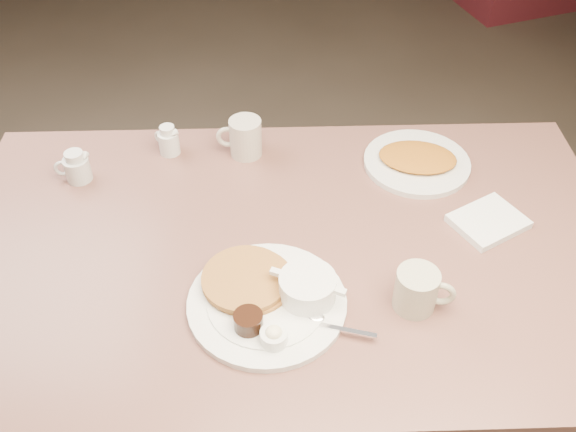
{
  "coord_description": "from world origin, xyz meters",
  "views": [
    {
      "loc": [
        -0.03,
        -0.99,
        1.76
      ],
      "look_at": [
        0.0,
        0.02,
        0.82
      ],
      "focal_mm": 40.03,
      "sensor_mm": 36.0,
      "label": 1
    }
  ],
  "objects_px": {
    "coffee_mug_near": "(418,290)",
    "coffee_mug_far": "(245,137)",
    "main_plate": "(272,296)",
    "creamer_left": "(76,167)",
    "diner_table": "(288,295)",
    "creamer_right": "(168,141)",
    "hash_plate": "(417,161)"
  },
  "relations": [
    {
      "from": "coffee_mug_near",
      "to": "coffee_mug_far",
      "type": "relative_size",
      "value": 1.08
    },
    {
      "from": "main_plate",
      "to": "creamer_left",
      "type": "xyz_separation_m",
      "value": [
        -0.47,
        0.41,
        0.01
      ]
    },
    {
      "from": "creamer_left",
      "to": "main_plate",
      "type": "bearing_deg",
      "value": -40.97
    },
    {
      "from": "coffee_mug_far",
      "to": "main_plate",
      "type": "bearing_deg",
      "value": -82.91
    },
    {
      "from": "main_plate",
      "to": "creamer_left",
      "type": "bearing_deg",
      "value": 139.03
    },
    {
      "from": "main_plate",
      "to": "diner_table",
      "type": "bearing_deg",
      "value": 76.59
    },
    {
      "from": "diner_table",
      "to": "creamer_right",
      "type": "relative_size",
      "value": 18.75
    },
    {
      "from": "coffee_mug_far",
      "to": "creamer_right",
      "type": "distance_m",
      "value": 0.2
    },
    {
      "from": "diner_table",
      "to": "hash_plate",
      "type": "bearing_deg",
      "value": 39.5
    },
    {
      "from": "coffee_mug_near",
      "to": "creamer_right",
      "type": "height_order",
      "value": "coffee_mug_near"
    },
    {
      "from": "hash_plate",
      "to": "main_plate",
      "type": "bearing_deg",
      "value": -130.45
    },
    {
      "from": "coffee_mug_far",
      "to": "creamer_right",
      "type": "xyz_separation_m",
      "value": [
        -0.2,
        0.01,
        -0.01
      ]
    },
    {
      "from": "diner_table",
      "to": "main_plate",
      "type": "bearing_deg",
      "value": -103.41
    },
    {
      "from": "coffee_mug_far",
      "to": "hash_plate",
      "type": "distance_m",
      "value": 0.44
    },
    {
      "from": "diner_table",
      "to": "main_plate",
      "type": "relative_size",
      "value": 3.55
    },
    {
      "from": "coffee_mug_near",
      "to": "hash_plate",
      "type": "bearing_deg",
      "value": 79.41
    },
    {
      "from": "hash_plate",
      "to": "creamer_right",
      "type": "bearing_deg",
      "value": 173.39
    },
    {
      "from": "diner_table",
      "to": "coffee_mug_far",
      "type": "bearing_deg",
      "value": 106.6
    },
    {
      "from": "coffee_mug_far",
      "to": "creamer_right",
      "type": "bearing_deg",
      "value": 176.84
    },
    {
      "from": "creamer_left",
      "to": "hash_plate",
      "type": "relative_size",
      "value": 0.3
    },
    {
      "from": "main_plate",
      "to": "coffee_mug_near",
      "type": "height_order",
      "value": "coffee_mug_near"
    },
    {
      "from": "diner_table",
      "to": "main_plate",
      "type": "height_order",
      "value": "main_plate"
    },
    {
      "from": "coffee_mug_near",
      "to": "creamer_left",
      "type": "bearing_deg",
      "value": 150.87
    },
    {
      "from": "coffee_mug_near",
      "to": "creamer_right",
      "type": "relative_size",
      "value": 1.62
    },
    {
      "from": "main_plate",
      "to": "coffee_mug_far",
      "type": "height_order",
      "value": "coffee_mug_far"
    },
    {
      "from": "main_plate",
      "to": "hash_plate",
      "type": "bearing_deg",
      "value": 49.55
    },
    {
      "from": "coffee_mug_near",
      "to": "hash_plate",
      "type": "height_order",
      "value": "coffee_mug_near"
    },
    {
      "from": "coffee_mug_near",
      "to": "diner_table",
      "type": "bearing_deg",
      "value": 144.86
    },
    {
      "from": "creamer_left",
      "to": "creamer_right",
      "type": "relative_size",
      "value": 1.18
    },
    {
      "from": "coffee_mug_far",
      "to": "hash_plate",
      "type": "bearing_deg",
      "value": -8.15
    },
    {
      "from": "creamer_right",
      "to": "hash_plate",
      "type": "relative_size",
      "value": 0.26
    },
    {
      "from": "main_plate",
      "to": "creamer_right",
      "type": "bearing_deg",
      "value": 116.79
    }
  ]
}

